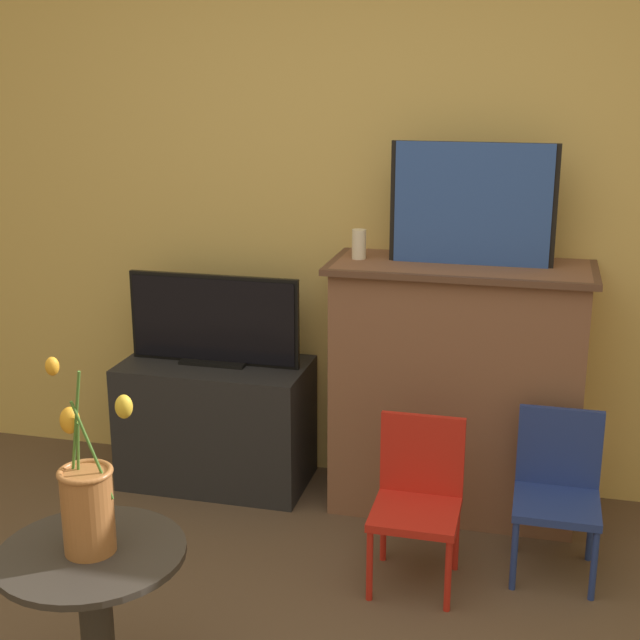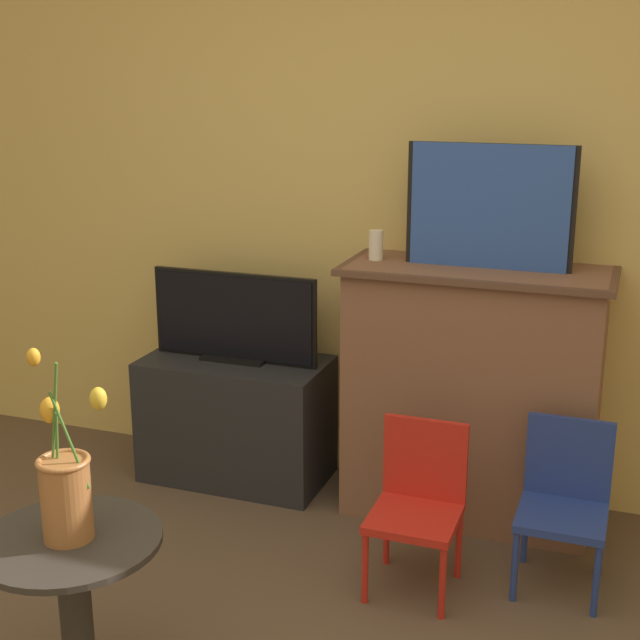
{
  "view_description": "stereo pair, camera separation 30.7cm",
  "coord_description": "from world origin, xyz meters",
  "px_view_note": "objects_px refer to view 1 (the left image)",
  "views": [
    {
      "loc": [
        0.7,
        -1.69,
        1.84
      ],
      "look_at": [
        -0.02,
        1.19,
        1.0
      ],
      "focal_mm": 50.0,
      "sensor_mm": 36.0,
      "label": 1
    },
    {
      "loc": [
        0.99,
        -1.6,
        1.84
      ],
      "look_at": [
        -0.02,
        1.19,
        1.0
      ],
      "focal_mm": 50.0,
      "sensor_mm": 36.0,
      "label": 2
    }
  ],
  "objects_px": {
    "painting": "(472,204)",
    "chair_red": "(418,494)",
    "tv_monitor": "(214,321)",
    "chair_blue": "(557,485)",
    "vase_tulips": "(87,501)"
  },
  "relations": [
    {
      "from": "chair_red",
      "to": "vase_tulips",
      "type": "bearing_deg",
      "value": -127.47
    },
    {
      "from": "tv_monitor",
      "to": "vase_tulips",
      "type": "distance_m",
      "value": 1.61
    },
    {
      "from": "painting",
      "to": "chair_red",
      "type": "xyz_separation_m",
      "value": [
        -0.1,
        -0.61,
        -0.98
      ]
    },
    {
      "from": "tv_monitor",
      "to": "chair_blue",
      "type": "bearing_deg",
      "value": -14.75
    },
    {
      "from": "painting",
      "to": "chair_blue",
      "type": "distance_m",
      "value": 1.14
    },
    {
      "from": "tv_monitor",
      "to": "chair_red",
      "type": "bearing_deg",
      "value": -30.41
    },
    {
      "from": "chair_blue",
      "to": "vase_tulips",
      "type": "height_order",
      "value": "vase_tulips"
    },
    {
      "from": "tv_monitor",
      "to": "vase_tulips",
      "type": "bearing_deg",
      "value": -81.53
    },
    {
      "from": "tv_monitor",
      "to": "chair_blue",
      "type": "height_order",
      "value": "tv_monitor"
    },
    {
      "from": "painting",
      "to": "tv_monitor",
      "type": "relative_size",
      "value": 0.85
    },
    {
      "from": "painting",
      "to": "chair_blue",
      "type": "relative_size",
      "value": 1.08
    },
    {
      "from": "vase_tulips",
      "to": "chair_red",
      "type": "bearing_deg",
      "value": 52.53
    },
    {
      "from": "chair_red",
      "to": "chair_blue",
      "type": "xyz_separation_m",
      "value": [
        0.5,
        0.19,
        0.0
      ]
    },
    {
      "from": "painting",
      "to": "chair_blue",
      "type": "bearing_deg",
      "value": -46.74
    },
    {
      "from": "tv_monitor",
      "to": "chair_red",
      "type": "distance_m",
      "value": 1.24
    }
  ]
}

